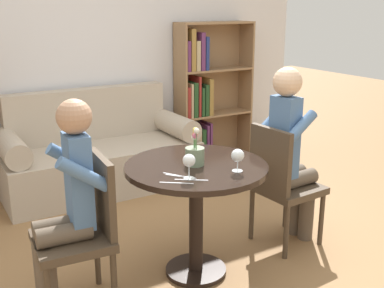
# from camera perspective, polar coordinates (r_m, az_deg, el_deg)

# --- Properties ---
(ground_plane) EXTENTS (16.00, 16.00, 0.00)m
(ground_plane) POSITION_cam_1_polar(r_m,az_deg,el_deg) (3.30, 0.46, -14.90)
(ground_plane) COLOR olive
(back_wall) EXTENTS (5.20, 0.05, 2.70)m
(back_wall) POSITION_cam_1_polar(r_m,az_deg,el_deg) (4.87, -13.39, 11.67)
(back_wall) COLOR silver
(back_wall) RESTS_ON ground_plane
(round_table) EXTENTS (0.89, 0.89, 0.75)m
(round_table) POSITION_cam_1_polar(r_m,az_deg,el_deg) (3.03, 0.48, -5.32)
(round_table) COLOR black
(round_table) RESTS_ON ground_plane
(couch) EXTENTS (1.81, 0.80, 0.92)m
(couch) POSITION_cam_1_polar(r_m,az_deg,el_deg) (4.67, -10.98, -1.40)
(couch) COLOR #B7A893
(couch) RESTS_ON ground_plane
(bookshelf_right) EXTENTS (0.88, 0.28, 1.52)m
(bookshelf_right) POSITION_cam_1_polar(r_m,az_deg,el_deg) (5.37, 1.38, 5.77)
(bookshelf_right) COLOR #93704C
(bookshelf_right) RESTS_ON ground_plane
(chair_left) EXTENTS (0.45, 0.45, 0.90)m
(chair_left) POSITION_cam_1_polar(r_m,az_deg,el_deg) (2.83, -12.63, -9.57)
(chair_left) COLOR #473828
(chair_left) RESTS_ON ground_plane
(chair_right) EXTENTS (0.45, 0.45, 0.90)m
(chair_right) POSITION_cam_1_polar(r_m,az_deg,el_deg) (3.49, 10.50, -4.35)
(chair_right) COLOR #473828
(chair_right) RESTS_ON ground_plane
(person_left) EXTENTS (0.43, 0.36, 1.23)m
(person_left) POSITION_cam_1_polar(r_m,az_deg,el_deg) (2.75, -14.71, -6.98)
(person_left) COLOR brown
(person_left) RESTS_ON ground_plane
(person_right) EXTENTS (0.43, 0.36, 1.30)m
(person_right) POSITION_cam_1_polar(r_m,az_deg,el_deg) (3.49, 11.63, -1.05)
(person_right) COLOR brown
(person_right) RESTS_ON ground_plane
(wine_glass_left) EXTENTS (0.07, 0.07, 0.15)m
(wine_glass_left) POSITION_cam_1_polar(r_m,az_deg,el_deg) (2.71, -0.35, -2.08)
(wine_glass_left) COLOR white
(wine_glass_left) RESTS_ON round_table
(wine_glass_right) EXTENTS (0.08, 0.08, 0.14)m
(wine_glass_right) POSITION_cam_1_polar(r_m,az_deg,el_deg) (2.85, 5.44, -1.46)
(wine_glass_right) COLOR white
(wine_glass_right) RESTS_ON round_table
(flower_vase) EXTENTS (0.12, 0.12, 0.24)m
(flower_vase) POSITION_cam_1_polar(r_m,az_deg,el_deg) (2.95, 0.31, -1.10)
(flower_vase) COLOR gray
(flower_vase) RESTS_ON round_table
(knife_left_setting) EXTENTS (0.16, 0.12, 0.00)m
(knife_left_setting) POSITION_cam_1_polar(r_m,az_deg,el_deg) (2.68, -1.84, -4.63)
(knife_left_setting) COLOR silver
(knife_left_setting) RESTS_ON round_table
(fork_left_setting) EXTENTS (0.11, 0.17, 0.00)m
(fork_left_setting) POSITION_cam_1_polar(r_m,az_deg,el_deg) (2.79, -1.75, -3.74)
(fork_left_setting) COLOR silver
(fork_left_setting) RESTS_ON round_table
(knife_right_setting) EXTENTS (0.13, 0.16, 0.00)m
(knife_right_setting) POSITION_cam_1_polar(r_m,az_deg,el_deg) (2.77, -1.33, -3.87)
(knife_right_setting) COLOR silver
(knife_right_setting) RESTS_ON round_table
(fork_right_setting) EXTENTS (0.16, 0.12, 0.00)m
(fork_right_setting) POSITION_cam_1_polar(r_m,az_deg,el_deg) (2.72, -0.08, -4.27)
(fork_right_setting) COLOR silver
(fork_right_setting) RESTS_ON round_table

